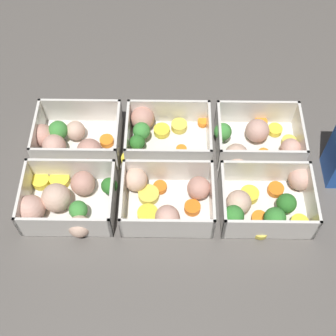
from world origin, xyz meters
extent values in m
plane|color=#56514C|center=(0.00, 0.00, 0.00)|extent=(4.00, 4.00, 0.00)
cube|color=silver|center=(-0.17, -0.07, 0.00)|extent=(0.16, 0.12, 0.00)
cube|color=silver|center=(-0.17, -0.13, 0.03)|extent=(0.16, 0.01, 0.06)
cube|color=silver|center=(-0.17, -0.01, 0.03)|extent=(0.16, 0.01, 0.06)
cube|color=silver|center=(-0.25, -0.07, 0.03)|extent=(0.01, 0.12, 0.06)
cube|color=silver|center=(-0.10, -0.07, 0.03)|extent=(0.01, 0.12, 0.06)
sphere|color=#D19E8C|center=(-0.23, -0.05, 0.02)|extent=(0.05, 0.05, 0.04)
cylinder|color=orange|center=(-0.18, -0.04, 0.01)|extent=(0.03, 0.03, 0.01)
sphere|color=beige|center=(-0.13, -0.03, 0.03)|extent=(0.05, 0.05, 0.05)
cylinder|color=#519448|center=(-0.10, -0.08, 0.01)|extent=(0.01, 0.01, 0.01)
sphere|color=#42933D|center=(-0.10, -0.08, 0.03)|extent=(0.03, 0.03, 0.03)
cylinder|color=#DBC647|center=(-0.24, -0.07, 0.01)|extent=(0.04, 0.04, 0.01)
cylinder|color=orange|center=(-0.18, -0.12, 0.01)|extent=(0.04, 0.04, 0.01)
cylinder|color=orange|center=(-0.20, -0.04, 0.01)|extent=(0.03, 0.03, 0.01)
cylinder|color=yellow|center=(-0.21, -0.10, 0.01)|extent=(0.04, 0.04, 0.01)
sphere|color=#D19E8C|center=(-0.17, -0.09, 0.03)|extent=(0.05, 0.05, 0.05)
cube|color=silver|center=(0.00, -0.07, 0.00)|extent=(0.16, 0.12, 0.00)
cube|color=silver|center=(0.00, -0.13, 0.03)|extent=(0.16, 0.01, 0.06)
cube|color=silver|center=(0.00, -0.01, 0.03)|extent=(0.16, 0.01, 0.06)
cube|color=silver|center=(-0.08, -0.07, 0.03)|extent=(0.01, 0.12, 0.06)
cube|color=silver|center=(0.08, -0.07, 0.03)|extent=(0.01, 0.12, 0.06)
cylinder|color=#407A37|center=(0.06, -0.05, 0.01)|extent=(0.01, 0.01, 0.01)
sphere|color=#2D7228|center=(0.06, -0.05, 0.03)|extent=(0.03, 0.03, 0.03)
cylinder|color=orange|center=(-0.03, -0.05, 0.01)|extent=(0.03, 0.03, 0.01)
cylinder|color=yellow|center=(0.01, -0.10, 0.01)|extent=(0.04, 0.04, 0.01)
cylinder|color=#519448|center=(0.05, -0.08, 0.01)|extent=(0.01, 0.01, 0.02)
sphere|color=#42933D|center=(0.05, -0.08, 0.03)|extent=(0.03, 0.03, 0.03)
cylinder|color=orange|center=(-0.07, -0.12, 0.01)|extent=(0.03, 0.03, 0.01)
cylinder|color=yellow|center=(0.07, -0.02, 0.01)|extent=(0.05, 0.05, 0.02)
cylinder|color=#DBC647|center=(-0.02, -0.11, 0.01)|extent=(0.03, 0.03, 0.01)
cylinder|color=orange|center=(-0.04, -0.03, 0.01)|extent=(0.04, 0.04, 0.01)
cylinder|color=orange|center=(-0.01, -0.02, 0.01)|extent=(0.03, 0.03, 0.01)
sphere|color=tan|center=(0.05, -0.11, 0.03)|extent=(0.07, 0.07, 0.05)
cube|color=silver|center=(0.17, -0.07, 0.00)|extent=(0.16, 0.12, 0.00)
cube|color=silver|center=(0.17, -0.13, 0.03)|extent=(0.16, 0.01, 0.06)
cube|color=silver|center=(0.17, -0.01, 0.03)|extent=(0.16, 0.01, 0.06)
cube|color=silver|center=(0.10, -0.07, 0.03)|extent=(0.01, 0.12, 0.06)
cube|color=silver|center=(0.25, -0.07, 0.03)|extent=(0.01, 0.12, 0.06)
cylinder|color=orange|center=(0.12, -0.07, 0.01)|extent=(0.03, 0.03, 0.01)
sphere|color=tan|center=(0.24, -0.07, 0.03)|extent=(0.06, 0.06, 0.04)
sphere|color=tan|center=(0.15, -0.03, 0.03)|extent=(0.05, 0.05, 0.05)
sphere|color=beige|center=(0.18, -0.08, 0.02)|extent=(0.05, 0.05, 0.04)
sphere|color=#D19E8C|center=(0.22, -0.04, 0.03)|extent=(0.05, 0.05, 0.04)
cylinder|color=#519448|center=(0.21, -0.08, 0.01)|extent=(0.01, 0.01, 0.02)
sphere|color=#42933D|center=(0.21, -0.08, 0.03)|extent=(0.04, 0.04, 0.04)
cube|color=silver|center=(-0.17, 0.07, 0.00)|extent=(0.16, 0.12, 0.00)
cube|color=silver|center=(-0.17, 0.01, 0.03)|extent=(0.16, 0.01, 0.06)
cube|color=silver|center=(-0.17, 0.13, 0.03)|extent=(0.16, 0.01, 0.06)
cube|color=silver|center=(-0.25, 0.07, 0.03)|extent=(0.01, 0.12, 0.06)
cube|color=silver|center=(-0.10, 0.07, 0.03)|extent=(0.01, 0.12, 0.06)
cylinder|color=#49883F|center=(-0.18, 0.11, 0.01)|extent=(0.01, 0.01, 0.01)
sphere|color=#388433|center=(-0.18, 0.11, 0.03)|extent=(0.04, 0.04, 0.04)
cylinder|color=#407A37|center=(-0.21, 0.08, 0.01)|extent=(0.01, 0.01, 0.01)
sphere|color=#2D7228|center=(-0.21, 0.08, 0.03)|extent=(0.04, 0.04, 0.04)
cylinder|color=yellow|center=(-0.23, 0.11, 0.01)|extent=(0.04, 0.04, 0.02)
sphere|color=#D19E8C|center=(-0.24, 0.02, 0.02)|extent=(0.06, 0.06, 0.04)
cylinder|color=yellow|center=(-0.15, 0.05, 0.01)|extent=(0.05, 0.05, 0.01)
cylinder|color=#49883F|center=(-0.11, 0.10, 0.01)|extent=(0.01, 0.01, 0.02)
sphere|color=#388433|center=(-0.11, 0.10, 0.03)|extent=(0.04, 0.04, 0.04)
cylinder|color=orange|center=(-0.16, 0.09, 0.01)|extent=(0.03, 0.03, 0.01)
sphere|color=beige|center=(-0.12, 0.07, 0.03)|extent=(0.06, 0.06, 0.04)
cylinder|color=#DBC647|center=(-0.16, 0.12, 0.01)|extent=(0.04, 0.04, 0.01)
cylinder|color=orange|center=(-0.20, 0.04, 0.01)|extent=(0.04, 0.04, 0.01)
cube|color=silver|center=(0.00, 0.07, 0.00)|extent=(0.16, 0.12, 0.00)
cube|color=silver|center=(0.00, 0.01, 0.03)|extent=(0.16, 0.01, 0.06)
cube|color=silver|center=(0.00, 0.13, 0.03)|extent=(0.16, 0.01, 0.06)
cube|color=silver|center=(-0.08, 0.07, 0.03)|extent=(0.01, 0.12, 0.06)
cube|color=silver|center=(0.08, 0.07, 0.03)|extent=(0.01, 0.12, 0.06)
cylinder|color=#DBC647|center=(0.03, 0.05, 0.01)|extent=(0.05, 0.05, 0.01)
sphere|color=#D19E8C|center=(0.00, 0.10, 0.03)|extent=(0.06, 0.06, 0.04)
cylinder|color=yellow|center=(0.03, 0.09, 0.01)|extent=(0.05, 0.05, 0.02)
cylinder|color=orange|center=(0.01, 0.03, 0.01)|extent=(0.03, 0.03, 0.01)
sphere|color=tan|center=(-0.06, 0.04, 0.03)|extent=(0.05, 0.05, 0.04)
sphere|color=beige|center=(0.06, 0.03, 0.03)|extent=(0.05, 0.05, 0.04)
cylinder|color=orange|center=(-0.04, 0.08, 0.01)|extent=(0.04, 0.04, 0.01)
cube|color=silver|center=(0.17, 0.07, 0.00)|extent=(0.16, 0.12, 0.00)
cube|color=silver|center=(0.17, 0.01, 0.03)|extent=(0.16, 0.01, 0.06)
cube|color=silver|center=(0.17, 0.13, 0.03)|extent=(0.16, 0.01, 0.06)
cube|color=silver|center=(0.10, 0.07, 0.03)|extent=(0.01, 0.12, 0.06)
cube|color=silver|center=(0.25, 0.07, 0.03)|extent=(0.01, 0.12, 0.06)
sphere|color=#D19E8C|center=(0.24, 0.09, 0.03)|extent=(0.06, 0.06, 0.05)
cylinder|color=#519448|center=(0.15, 0.09, 0.01)|extent=(0.01, 0.01, 0.01)
sphere|color=#42933D|center=(0.15, 0.09, 0.03)|extent=(0.03, 0.03, 0.03)
sphere|color=beige|center=(0.15, 0.12, 0.02)|extent=(0.05, 0.05, 0.04)
sphere|color=tan|center=(0.15, 0.04, 0.03)|extent=(0.06, 0.06, 0.05)
sphere|color=beige|center=(0.20, 0.07, 0.03)|extent=(0.07, 0.07, 0.05)
cylinder|color=yellow|center=(0.23, 0.02, 0.01)|extent=(0.04, 0.04, 0.01)
cylinder|color=#407A37|center=(0.10, 0.04, 0.01)|extent=(0.01, 0.01, 0.01)
sphere|color=#2D7228|center=(0.10, 0.04, 0.03)|extent=(0.03, 0.03, 0.03)
cylinder|color=yellow|center=(0.20, 0.02, 0.01)|extent=(0.05, 0.05, 0.01)
camera|label=1|loc=(-0.01, 0.47, 0.74)|focal=50.00mm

